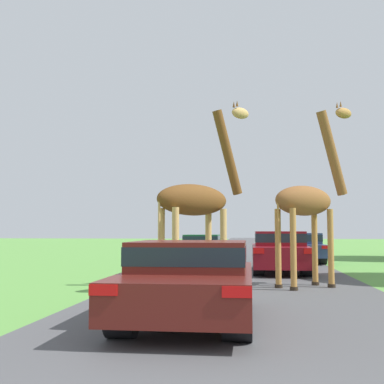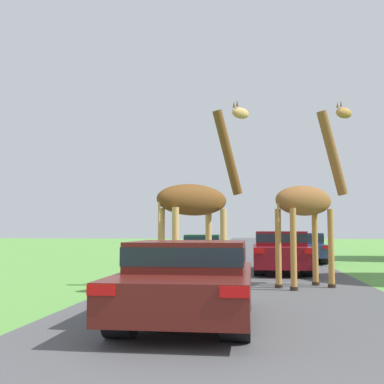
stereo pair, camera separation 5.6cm
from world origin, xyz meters
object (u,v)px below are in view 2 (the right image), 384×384
at_px(giraffe_near_road, 198,201).
at_px(car_lead_maroon, 189,278).
at_px(giraffe_companion, 309,199).
at_px(car_far_ahead, 304,246).
at_px(car_queue_right, 280,251).
at_px(car_queue_left, 203,246).

height_order(giraffe_near_road, car_lead_maroon, giraffe_near_road).
bearing_deg(giraffe_companion, car_lead_maroon, -61.60).
distance_m(giraffe_near_road, car_far_ahead, 11.63).
xyz_separation_m(car_queue_right, car_queue_left, (-3.49, 7.63, -0.09)).
bearing_deg(car_lead_maroon, car_queue_left, 95.05).
relative_size(giraffe_near_road, car_lead_maroon, 1.19).
bearing_deg(car_queue_right, giraffe_companion, -83.25).
xyz_separation_m(car_queue_right, car_far_ahead, (1.37, 5.52, -0.03)).
relative_size(giraffe_near_road, car_queue_left, 1.11).
height_order(giraffe_near_road, car_queue_left, giraffe_near_road).
xyz_separation_m(giraffe_near_road, car_far_ahead, (3.66, 10.94, -1.47)).
relative_size(car_queue_right, car_queue_left, 1.02).
relative_size(giraffe_companion, car_queue_left, 1.14).
height_order(car_queue_left, car_far_ahead, car_far_ahead).
relative_size(giraffe_near_road, giraffe_companion, 0.97).
relative_size(car_queue_right, car_far_ahead, 1.02).
height_order(car_lead_maroon, car_queue_left, car_lead_maroon).
xyz_separation_m(giraffe_near_road, giraffe_companion, (2.81, 1.09, 0.08)).
distance_m(giraffe_companion, car_queue_left, 12.71).
distance_m(car_queue_left, car_far_ahead, 5.29).
bearing_deg(car_queue_right, car_lead_maroon, -101.94).
bearing_deg(car_far_ahead, car_queue_left, 156.50).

